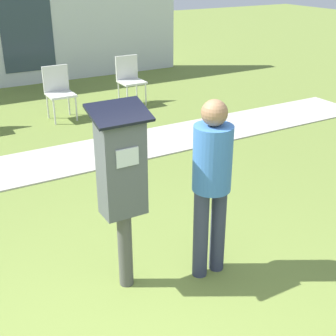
# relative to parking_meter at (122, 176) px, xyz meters

# --- Properties ---
(sidewalk) EXTENTS (12.00, 1.10, 0.02)m
(sidewalk) POSITION_rel_parking_meter_xyz_m (-0.23, 2.85, -1.01)
(sidewalk) COLOR #B7B2A8
(sidewalk) RESTS_ON ground
(parking_meter) EXTENTS (0.44, 0.31, 1.59)m
(parking_meter) POSITION_rel_parking_meter_xyz_m (0.00, 0.00, 0.00)
(parking_meter) COLOR #4C4C4C
(parking_meter) RESTS_ON ground
(person_standing) EXTENTS (0.32, 0.32, 1.58)m
(person_standing) POSITION_rel_parking_meter_xyz_m (0.70, -0.20, -0.09)
(person_standing) COLOR #333851
(person_standing) RESTS_ON ground
(outdoor_chair_middle) EXTENTS (0.44, 0.44, 0.90)m
(outdoor_chair_middle) POSITION_rel_parking_meter_xyz_m (0.95, 4.69, -0.49)
(outdoor_chair_middle) COLOR silver
(outdoor_chair_middle) RESTS_ON ground
(outdoor_chair_right) EXTENTS (0.44, 0.44, 0.90)m
(outdoor_chair_right) POSITION_rel_parking_meter_xyz_m (2.39, 4.89, -0.49)
(outdoor_chair_right) COLOR silver
(outdoor_chair_right) RESTS_ON ground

